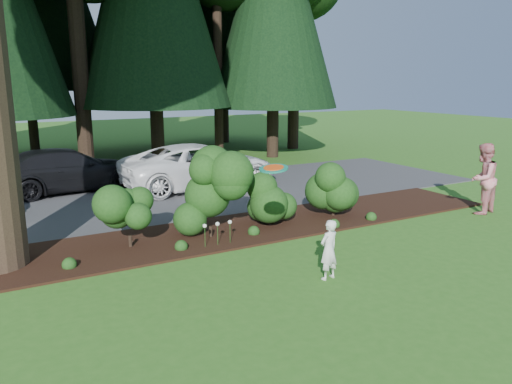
% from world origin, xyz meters
% --- Properties ---
extents(ground, '(80.00, 80.00, 0.00)m').
position_xyz_m(ground, '(0.00, 0.00, 0.00)').
color(ground, '#30661D').
rests_on(ground, ground).
extents(mulch_bed, '(16.00, 2.50, 0.05)m').
position_xyz_m(mulch_bed, '(0.00, 3.25, 0.03)').
color(mulch_bed, black).
rests_on(mulch_bed, ground).
extents(driveway, '(22.00, 6.00, 0.03)m').
position_xyz_m(driveway, '(0.00, 7.50, 0.01)').
color(driveway, '#38383A').
rests_on(driveway, ground).
extents(shrub_row, '(6.53, 1.60, 1.61)m').
position_xyz_m(shrub_row, '(0.77, 3.14, 0.81)').
color(shrub_row, '#193F13').
rests_on(shrub_row, ground).
extents(lily_cluster, '(0.69, 0.09, 0.57)m').
position_xyz_m(lily_cluster, '(-0.30, 2.40, 0.50)').
color(lily_cluster, '#193F13').
rests_on(lily_cluster, ground).
extents(car_white_suv, '(5.32, 2.53, 1.47)m').
position_xyz_m(car_white_suv, '(1.78, 8.22, 0.76)').
color(car_white_suv, white).
rests_on(car_white_suv, driveway).
extents(car_dark_suv, '(5.02, 2.64, 1.39)m').
position_xyz_m(car_dark_suv, '(-2.23, 9.80, 0.72)').
color(car_dark_suv, black).
rests_on(car_dark_suv, driveway).
extents(child, '(0.45, 0.34, 1.12)m').
position_xyz_m(child, '(0.70, -0.22, 0.56)').
color(child, silver).
rests_on(child, ground).
extents(adult, '(1.07, 0.91, 1.92)m').
position_xyz_m(adult, '(7.15, 1.47, 0.96)').
color(adult, red).
rests_on(adult, ground).
extents(frisbee, '(0.51, 0.50, 0.12)m').
position_xyz_m(frisbee, '(-0.26, 0.15, 2.09)').
color(frisbee, '#157763').
rests_on(frisbee, ground).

